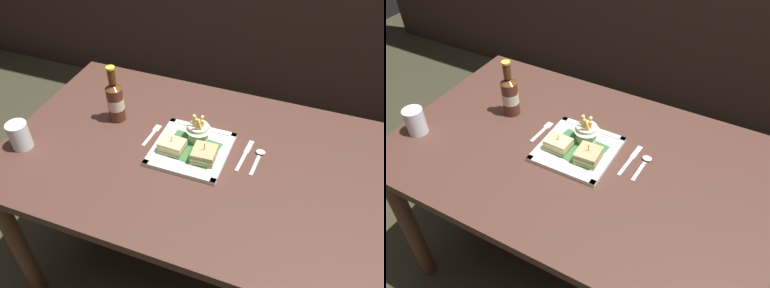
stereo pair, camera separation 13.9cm
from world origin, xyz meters
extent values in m
plane|color=#333021|center=(0.00, 0.00, 0.00)|extent=(6.00, 6.00, 0.00)
cube|color=#482C23|center=(0.00, 0.00, 0.72)|extent=(1.37, 0.87, 0.03)
cylinder|color=brown|center=(-0.61, -0.36, 0.35)|extent=(0.07, 0.07, 0.70)
cylinder|color=#4E321E|center=(-0.61, 0.36, 0.35)|extent=(0.07, 0.07, 0.70)
cylinder|color=#4B3F1A|center=(0.61, 0.36, 0.35)|extent=(0.07, 0.07, 0.70)
cube|color=white|center=(-0.01, 0.01, 0.74)|extent=(0.27, 0.27, 0.01)
cube|color=#316635|center=(-0.01, 0.01, 0.75)|extent=(0.20, 0.16, 0.00)
cube|color=white|center=(-0.01, -0.11, 0.75)|extent=(0.27, 0.02, 0.01)
cube|color=white|center=(-0.01, 0.14, 0.75)|extent=(0.27, 0.02, 0.01)
cube|color=white|center=(-0.13, 0.01, 0.75)|extent=(0.02, 0.27, 0.01)
cube|color=white|center=(0.11, 0.01, 0.75)|extent=(0.02, 0.27, 0.01)
cube|color=tan|center=(-0.07, -0.02, 0.75)|extent=(0.09, 0.07, 0.01)
cube|color=#4D8B40|center=(-0.07, -0.02, 0.76)|extent=(0.09, 0.07, 0.01)
cube|color=tan|center=(-0.07, -0.02, 0.77)|extent=(0.09, 0.07, 0.01)
cube|color=#E0DA74|center=(-0.07, -0.02, 0.78)|extent=(0.09, 0.07, 0.01)
cube|color=#D6B27E|center=(-0.07, -0.02, 0.78)|extent=(0.09, 0.07, 0.01)
cylinder|color=tan|center=(-0.07, -0.02, 0.78)|extent=(0.00, 0.00, 0.07)
cube|color=tan|center=(0.05, -0.02, 0.75)|extent=(0.08, 0.09, 0.01)
cube|color=#448F44|center=(0.05, -0.02, 0.76)|extent=(0.08, 0.09, 0.01)
cube|color=tan|center=(0.05, -0.02, 0.77)|extent=(0.08, 0.09, 0.01)
cube|color=#4F9040|center=(0.05, -0.02, 0.78)|extent=(0.08, 0.09, 0.01)
cube|color=tan|center=(0.05, -0.02, 0.78)|extent=(0.08, 0.09, 0.01)
cylinder|color=tan|center=(0.05, -0.02, 0.78)|extent=(0.00, 0.00, 0.07)
cylinder|color=silver|center=(-0.01, 0.08, 0.78)|extent=(0.08, 0.08, 0.06)
cone|color=silver|center=(-0.01, 0.08, 0.80)|extent=(0.09, 0.09, 0.03)
cube|color=#F2D779|center=(0.00, 0.08, 0.82)|extent=(0.02, 0.02, 0.07)
cube|color=#E1D172|center=(0.00, 0.08, 0.81)|extent=(0.02, 0.01, 0.05)
cube|color=#E0C357|center=(0.01, 0.08, 0.81)|extent=(0.01, 0.01, 0.06)
cube|color=#E4C259|center=(0.01, 0.06, 0.82)|extent=(0.03, 0.02, 0.08)
cube|color=#EBCE74|center=(-0.01, 0.08, 0.81)|extent=(0.01, 0.01, 0.05)
cube|color=#E4CC73|center=(0.00, 0.06, 0.81)|extent=(0.02, 0.02, 0.05)
cube|color=#F6DC88|center=(-0.01, 0.07, 0.82)|extent=(0.03, 0.02, 0.07)
cube|color=#E6BD58|center=(-0.03, 0.08, 0.81)|extent=(0.01, 0.02, 0.06)
cylinder|color=#58291D|center=(-0.35, 0.09, 0.81)|extent=(0.06, 0.06, 0.14)
cone|color=#522F11|center=(-0.35, 0.09, 0.89)|extent=(0.06, 0.06, 0.02)
cylinder|color=#552A11|center=(-0.35, 0.09, 0.93)|extent=(0.03, 0.03, 0.06)
cylinder|color=gold|center=(-0.35, 0.09, 0.97)|extent=(0.03, 0.03, 0.01)
cylinder|color=beige|center=(-0.35, 0.09, 0.81)|extent=(0.06, 0.06, 0.05)
cylinder|color=silver|center=(-0.59, -0.18, 0.79)|extent=(0.07, 0.07, 0.10)
cylinder|color=silver|center=(-0.59, -0.18, 0.77)|extent=(0.07, 0.07, 0.07)
cube|color=silver|center=(-0.18, 0.02, 0.74)|extent=(0.02, 0.09, 0.00)
cube|color=silver|center=(-0.18, 0.09, 0.74)|extent=(0.03, 0.04, 0.00)
cube|color=silver|center=(0.17, 0.02, 0.74)|extent=(0.02, 0.10, 0.00)
cube|color=silver|center=(0.18, 0.11, 0.74)|extent=(0.02, 0.07, 0.00)
cube|color=silver|center=(0.22, 0.02, 0.74)|extent=(0.02, 0.10, 0.00)
ellipsoid|color=silver|center=(0.23, 0.09, 0.74)|extent=(0.04, 0.03, 0.01)
camera|label=1|loc=(0.36, -0.96, 1.71)|focal=37.00mm
camera|label=2|loc=(0.49, -0.91, 1.71)|focal=37.00mm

